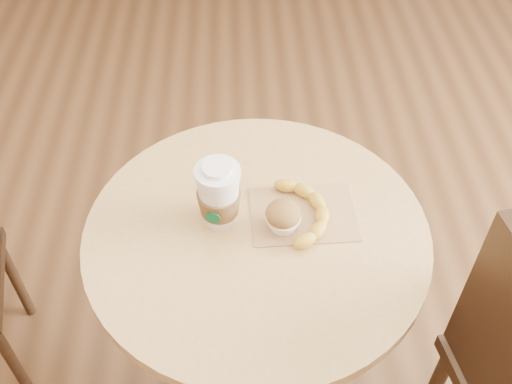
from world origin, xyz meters
TOP-DOWN VIEW (x-y plane):
  - cafe_table at (0.09, 0.06)m, footprint 0.78×0.78m
  - kraft_bag at (0.20, 0.10)m, footprint 0.25×0.19m
  - coffee_cup at (0.01, 0.09)m, footprint 0.10×0.10m
  - muffin at (0.15, 0.06)m, footprint 0.08×0.08m
  - banana at (0.21, 0.09)m, footprint 0.15×0.24m

SIDE VIEW (x-z plane):
  - cafe_table at x=0.09m, z-range 0.18..0.93m
  - kraft_bag at x=0.20m, z-range 0.75..0.75m
  - banana at x=0.21m, z-range 0.75..0.78m
  - muffin at x=0.15m, z-range 0.75..0.82m
  - coffee_cup at x=0.01m, z-range 0.74..0.91m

